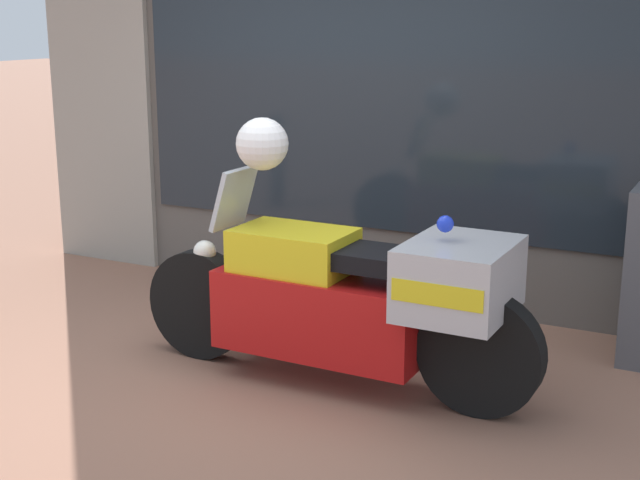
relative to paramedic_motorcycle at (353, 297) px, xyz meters
The scene contains 5 objects.
ground_plane 0.90m from the paramedic_motorcycle, 161.16° to the right, with size 60.00×60.00×0.00m, color #8E604C.
shop_building 2.42m from the paramedic_motorcycle, 122.33° to the left, with size 5.77×0.55×3.51m.
window_display 1.81m from the paramedic_motorcycle, 98.01° to the left, with size 4.31×0.30×1.86m.
paramedic_motorcycle is the anchor object (origin of this frame).
white_helmet 1.01m from the paramedic_motorcycle, behind, with size 0.30×0.30×0.30m, color white.
Camera 1 is at (2.67, -4.09, 2.07)m, focal length 50.00 mm.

